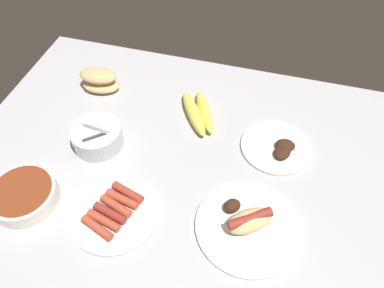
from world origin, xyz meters
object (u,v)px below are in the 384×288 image
(plate_sausages, at_px, (114,211))
(bowl_chili, at_px, (24,195))
(plate_hotdog_assembled, at_px, (248,223))
(banana_bunch, at_px, (199,113))
(plate_grilled_meat, at_px, (277,147))
(bowl_coleslaw, at_px, (97,137))
(bread_stack, at_px, (99,80))

(plate_sausages, distance_m, bowl_chili, 0.23)
(plate_hotdog_assembled, distance_m, plate_sausages, 0.33)
(plate_hotdog_assembled, height_order, banana_bunch, plate_hotdog_assembled)
(plate_grilled_meat, distance_m, plate_hotdog_assembled, 0.27)
(bowl_coleslaw, bearing_deg, plate_hotdog_assembled, -17.06)
(bowl_coleslaw, bearing_deg, bread_stack, 112.75)
(plate_hotdog_assembled, xyz_separation_m, plate_sausages, (-0.33, -0.05, -0.01))
(plate_grilled_meat, xyz_separation_m, bowl_chili, (-0.60, -0.34, 0.02))
(plate_grilled_meat, bearing_deg, plate_hotdog_assembled, -99.12)
(plate_sausages, xyz_separation_m, banana_bunch, (0.12, 0.38, 0.01))
(plate_hotdog_assembled, height_order, bowl_coleslaw, bowl_coleslaw)
(plate_grilled_meat, bearing_deg, bowl_coleslaw, -166.48)
(bowl_coleslaw, bearing_deg, bowl_chili, -114.78)
(plate_sausages, bearing_deg, bread_stack, 118.39)
(plate_grilled_meat, relative_size, plate_hotdog_assembled, 0.78)
(plate_grilled_meat, height_order, bread_stack, bread_stack)
(banana_bunch, xyz_separation_m, bowl_chili, (-0.35, -0.40, 0.01))
(bowl_chili, bearing_deg, banana_bunch, 48.73)
(bowl_coleslaw, xyz_separation_m, bread_stack, (-0.09, 0.22, 0.00))
(plate_sausages, bearing_deg, bowl_chili, -174.29)
(plate_sausages, bearing_deg, bowl_coleslaw, 124.14)
(bread_stack, bearing_deg, banana_bunch, -6.24)
(bread_stack, bearing_deg, bowl_coleslaw, -67.25)
(plate_grilled_meat, xyz_separation_m, plate_sausages, (-0.37, -0.32, 0.00))
(plate_grilled_meat, relative_size, bread_stack, 1.51)
(banana_bunch, relative_size, bread_stack, 1.46)
(banana_bunch, distance_m, bread_stack, 0.35)
(banana_bunch, bearing_deg, bowl_coleslaw, -143.90)
(plate_sausages, height_order, banana_bunch, banana_bunch)
(bowl_chili, bearing_deg, bowl_coleslaw, 65.22)
(plate_grilled_meat, relative_size, bowl_coleslaw, 1.26)
(plate_grilled_meat, bearing_deg, bowl_chili, -150.65)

